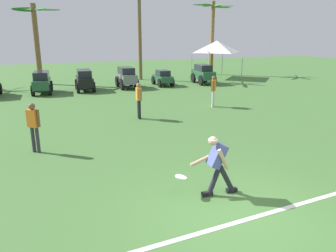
# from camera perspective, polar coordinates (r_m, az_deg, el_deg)

# --- Properties ---
(ground_plane) EXTENTS (80.00, 80.00, 0.00)m
(ground_plane) POSITION_cam_1_polar(r_m,az_deg,el_deg) (7.01, 12.05, -15.11)
(ground_plane) COLOR #437035
(field_line_paint) EXTENTS (24.38, 1.40, 0.01)m
(field_line_paint) POSITION_cam_1_polar(r_m,az_deg,el_deg) (6.88, 12.91, -15.75)
(field_line_paint) COLOR white
(field_line_paint) RESTS_ON ground_plane
(frisbee_thrower) EXTENTS (1.10, 0.52, 1.41)m
(frisbee_thrower) POSITION_cam_1_polar(r_m,az_deg,el_deg) (7.42, 8.54, -6.27)
(frisbee_thrower) COLOR #23232D
(frisbee_thrower) RESTS_ON ground_plane
(frisbee_in_flight) EXTENTS (0.33, 0.34, 0.08)m
(frisbee_in_flight) POSITION_cam_1_polar(r_m,az_deg,el_deg) (7.44, 2.27, -8.87)
(frisbee_in_flight) COLOR white
(teammate_near_sideline) EXTENTS (0.37, 0.43, 1.56)m
(teammate_near_sideline) POSITION_cam_1_polar(r_m,az_deg,el_deg) (16.68, 7.92, 6.52)
(teammate_near_sideline) COLOR silver
(teammate_near_sideline) RESTS_ON ground_plane
(teammate_midfield) EXTENTS (0.23, 0.50, 1.56)m
(teammate_midfield) POSITION_cam_1_polar(r_m,az_deg,el_deg) (14.15, -5.10, 4.99)
(teammate_midfield) COLOR black
(teammate_midfield) RESTS_ON ground_plane
(teammate_deep) EXTENTS (0.41, 0.39, 1.56)m
(teammate_deep) POSITION_cam_1_polar(r_m,az_deg,el_deg) (10.78, -22.37, 0.48)
(teammate_deep) COLOR #33333D
(teammate_deep) RESTS_ON ground_plane
(parked_car_slot_b) EXTENTS (1.37, 2.49, 1.34)m
(parked_car_slot_b) POSITION_cam_1_polar(r_m,az_deg,el_deg) (21.91, -21.12, 7.21)
(parked_car_slot_b) COLOR #235133
(parked_car_slot_b) RESTS_ON ground_plane
(parked_car_slot_c) EXTENTS (1.30, 2.46, 1.34)m
(parked_car_slot_c) POSITION_cam_1_polar(r_m,az_deg,el_deg) (22.19, -14.36, 7.86)
(parked_car_slot_c) COLOR black
(parked_car_slot_c) RESTS_ON ground_plane
(parked_car_slot_d) EXTENTS (1.24, 2.38, 1.40)m
(parked_car_slot_d) POSITION_cam_1_polar(r_m,az_deg,el_deg) (22.81, -7.24, 8.47)
(parked_car_slot_d) COLOR slate
(parked_car_slot_d) RESTS_ON ground_plane
(parked_car_slot_e) EXTENTS (1.20, 2.25, 1.10)m
(parked_car_slot_e) POSITION_cam_1_polar(r_m,az_deg,el_deg) (23.71, -0.94, 8.43)
(parked_car_slot_e) COLOR #235133
(parked_car_slot_e) RESTS_ON ground_plane
(parked_car_slot_f) EXTENTS (1.38, 2.43, 1.40)m
(parked_car_slot_f) POSITION_cam_1_polar(r_m,az_deg,el_deg) (24.78, 6.16, 9.07)
(parked_car_slot_f) COLOR #235133
(parked_car_slot_f) RESTS_ON ground_plane
(palm_tree_left_of_centre) EXTENTS (3.41, 3.53, 5.65)m
(palm_tree_left_of_centre) POSITION_cam_1_polar(r_m,az_deg,el_deg) (26.07, -21.95, 13.99)
(palm_tree_left_of_centre) COLOR brown
(palm_tree_left_of_centre) RESTS_ON ground_plane
(palm_tree_right_of_centre) EXTENTS (3.08, 3.10, 6.87)m
(palm_tree_right_of_centre) POSITION_cam_1_polar(r_m,az_deg,el_deg) (26.82, -4.97, 16.98)
(palm_tree_right_of_centre) COLOR brown
(palm_tree_right_of_centre) RESTS_ON ground_plane
(palm_tree_far_right) EXTENTS (3.53, 3.12, 6.35)m
(palm_tree_far_right) POSITION_cam_1_polar(r_m,az_deg,el_deg) (30.52, 7.76, 16.12)
(palm_tree_far_right) COLOR brown
(palm_tree_far_right) RESTS_ON ground_plane
(event_tent) EXTENTS (3.23, 3.23, 3.06)m
(event_tent) POSITION_cam_1_polar(r_m,az_deg,el_deg) (28.16, 8.50, 13.51)
(event_tent) COLOR #B2B5BA
(event_tent) RESTS_ON ground_plane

